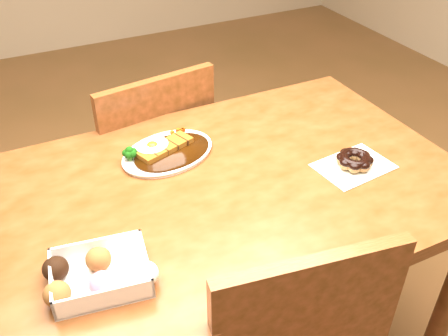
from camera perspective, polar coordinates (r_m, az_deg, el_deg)
name	(u,v)px	position (r m, az deg, el deg)	size (l,w,h in m)	color
table	(231,211)	(1.34, 0.78, -4.94)	(1.20, 0.80, 0.75)	#47290E
chair_far	(147,166)	(1.82, -8.74, 0.25)	(0.48, 0.48, 0.87)	#47290E
katsu_curry_plate	(166,151)	(1.38, -6.68, 1.96)	(0.30, 0.25, 0.05)	white
donut_box	(98,274)	(1.04, -14.22, -11.61)	(0.22, 0.17, 0.05)	white
pon_de_ring	(355,160)	(1.36, 14.69, 0.84)	(0.21, 0.16, 0.04)	silver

